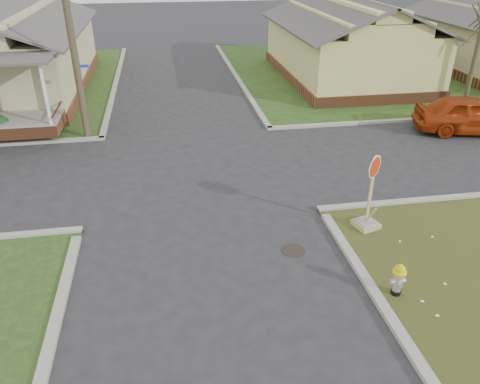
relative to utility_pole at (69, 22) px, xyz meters
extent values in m
plane|color=#262629|center=(4.20, -8.90, -4.66)|extent=(120.00, 120.00, 0.00)
cylinder|color=black|center=(6.40, -9.40, -4.66)|extent=(0.64, 0.64, 0.01)
cube|color=brown|center=(14.20, 7.60, -4.36)|extent=(7.20, 11.20, 0.60)
cube|color=#D5D37D|center=(14.20, 7.60, -2.76)|extent=(7.00, 11.00, 2.60)
cylinder|color=#3B3222|center=(0.00, 0.00, -0.16)|extent=(0.28, 0.28, 9.00)
cylinder|color=#3B3222|center=(18.20, 1.30, -2.51)|extent=(0.22, 0.22, 4.20)
cylinder|color=black|center=(8.28, -11.54, -4.56)|extent=(0.23, 0.23, 0.10)
cylinder|color=#BDBCC1|center=(8.28, -11.54, -4.27)|extent=(0.20, 0.20, 0.48)
sphere|color=#BDBCC1|center=(8.28, -11.54, -4.03)|extent=(0.20, 0.20, 0.20)
cylinder|color=#DFE30B|center=(8.28, -11.54, -3.99)|extent=(0.31, 0.31, 0.06)
cylinder|color=#DFE30B|center=(8.28, -11.54, -3.91)|extent=(0.23, 0.23, 0.10)
sphere|color=#DFE30B|center=(8.28, -11.54, -3.85)|extent=(0.16, 0.16, 0.16)
cube|color=tan|center=(8.76, -8.65, -4.54)|extent=(0.63, 0.63, 0.15)
cube|color=gray|center=(8.76, -8.65, -4.44)|extent=(0.51, 0.51, 0.04)
cube|color=tan|center=(8.76, -8.65, -3.45)|extent=(0.09, 0.05, 2.12)
cylinder|color=red|center=(8.76, -8.70, -2.69)|extent=(0.57, 0.25, 0.61)
cylinder|color=white|center=(8.76, -8.68, -2.69)|extent=(0.64, 0.28, 0.69)
imported|color=#A0300B|center=(16.26, -2.05, -3.86)|extent=(4.99, 2.93, 1.59)
camera|label=1|loc=(3.28, -19.34, 2.64)|focal=35.00mm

